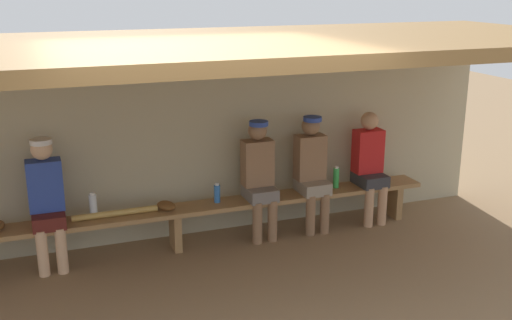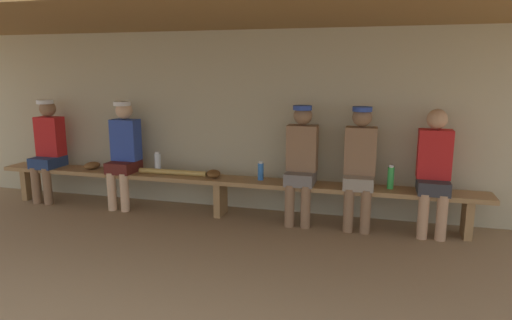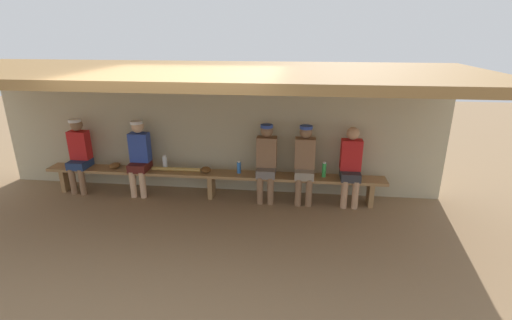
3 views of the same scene
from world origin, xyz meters
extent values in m
plane|color=#8C6D4C|center=(0.00, 0.00, 0.00)|extent=(24.00, 24.00, 0.00)
cube|color=#B7AD8C|center=(0.00, 2.00, 1.10)|extent=(8.00, 0.20, 2.20)
cube|color=olive|center=(0.00, 0.70, 2.26)|extent=(8.00, 2.80, 0.12)
cube|color=#9E7547|center=(0.00, 1.55, 0.43)|extent=(6.00, 0.36, 0.05)
cube|color=#9E7547|center=(0.00, 1.55, 0.21)|extent=(0.08, 0.29, 0.41)
cube|color=#9E7547|center=(2.75, 1.55, 0.21)|extent=(0.08, 0.29, 0.41)
cube|color=gray|center=(1.62, 1.53, 0.53)|extent=(0.32, 0.40, 0.14)
cylinder|color=#8C6647|center=(1.53, 1.37, 0.24)|extent=(0.11, 0.11, 0.48)
cylinder|color=#8C6647|center=(1.71, 1.37, 0.24)|extent=(0.11, 0.11, 0.48)
cube|color=#8C6647|center=(1.62, 1.61, 0.86)|extent=(0.34, 0.20, 0.52)
sphere|color=#8C6647|center=(1.62, 1.61, 1.23)|extent=(0.21, 0.21, 0.21)
cylinder|color=#2D47A5|center=(1.62, 1.57, 1.32)|extent=(0.21, 0.21, 0.05)
cube|color=#591E19|center=(-1.29, 1.53, 0.53)|extent=(0.32, 0.40, 0.14)
cylinder|color=#DBAD84|center=(-1.38, 1.37, 0.24)|extent=(0.11, 0.11, 0.48)
cylinder|color=#DBAD84|center=(-1.20, 1.37, 0.24)|extent=(0.11, 0.11, 0.48)
cube|color=#2D47A5|center=(-1.29, 1.61, 0.86)|extent=(0.34, 0.20, 0.52)
sphere|color=#DBAD84|center=(-1.29, 1.61, 1.23)|extent=(0.21, 0.21, 0.21)
cylinder|color=white|center=(-1.29, 1.57, 1.32)|extent=(0.21, 0.21, 0.05)
cube|color=slate|center=(0.97, 1.53, 0.53)|extent=(0.32, 0.40, 0.14)
cylinder|color=#8C6647|center=(0.88, 1.37, 0.24)|extent=(0.11, 0.11, 0.48)
cylinder|color=#8C6647|center=(1.06, 1.37, 0.24)|extent=(0.11, 0.11, 0.48)
cube|color=#8C6647|center=(0.97, 1.61, 0.86)|extent=(0.34, 0.20, 0.52)
sphere|color=#8C6647|center=(0.97, 1.61, 1.23)|extent=(0.21, 0.21, 0.21)
cylinder|color=#2D47A5|center=(0.97, 1.57, 1.32)|extent=(0.21, 0.21, 0.05)
cube|color=#333338|center=(2.39, 1.53, 0.53)|extent=(0.32, 0.40, 0.14)
cylinder|color=tan|center=(2.30, 1.37, 0.24)|extent=(0.11, 0.11, 0.48)
cylinder|color=tan|center=(2.48, 1.37, 0.24)|extent=(0.11, 0.11, 0.48)
cube|color=red|center=(2.39, 1.61, 0.86)|extent=(0.34, 0.20, 0.52)
sphere|color=tan|center=(2.39, 1.61, 1.23)|extent=(0.21, 0.21, 0.21)
cylinder|color=green|center=(1.96, 1.58, 0.58)|extent=(0.07, 0.07, 0.24)
cylinder|color=white|center=(1.96, 1.58, 0.71)|extent=(0.05, 0.05, 0.02)
cylinder|color=blue|center=(0.49, 1.59, 0.56)|extent=(0.07, 0.07, 0.20)
cylinder|color=white|center=(0.49, 1.59, 0.67)|extent=(0.05, 0.05, 0.02)
cylinder|color=silver|center=(-0.84, 1.59, 0.58)|extent=(0.08, 0.08, 0.25)
cylinder|color=white|center=(-0.84, 1.59, 0.72)|extent=(0.06, 0.06, 0.02)
ellipsoid|color=brown|center=(-0.09, 1.56, 0.51)|extent=(0.26, 0.29, 0.09)
cylinder|color=tan|center=(-0.63, 1.55, 0.49)|extent=(0.88, 0.08, 0.07)
camera|label=1|loc=(-1.34, -4.59, 2.83)|focal=43.39mm
camera|label=2|loc=(1.82, -3.43, 1.74)|focal=31.83mm
camera|label=3|loc=(1.50, -4.42, 2.82)|focal=26.15mm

